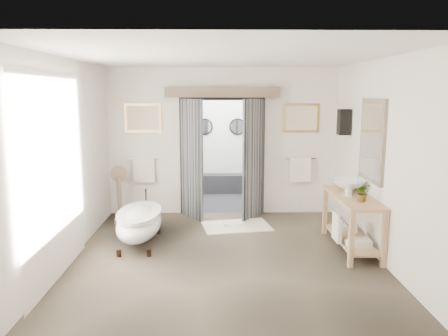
{
  "coord_description": "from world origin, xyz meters",
  "views": [
    {
      "loc": [
        -0.12,
        -6.1,
        2.4
      ],
      "look_at": [
        0.0,
        0.6,
        1.25
      ],
      "focal_mm": 35.0,
      "sensor_mm": 36.0,
      "label": 1
    }
  ],
  "objects": [
    {
      "name": "room_shell",
      "position": [
        -0.04,
        -0.12,
        1.86
      ],
      "size": [
        4.52,
        5.02,
        2.91
      ],
      "color": "beige",
      "rests_on": "ground_plane"
    },
    {
      "name": "vanity",
      "position": [
        1.95,
        0.36,
        0.51
      ],
      "size": [
        0.57,
        1.6,
        0.85
      ],
      "color": "tan",
      "rests_on": "ground_plane"
    },
    {
      "name": "basin",
      "position": [
        1.99,
        0.67,
        0.95
      ],
      "size": [
        0.57,
        0.57,
        0.19
      ],
      "primitive_type": "imported",
      "rotation": [
        0.0,
        0.0,
        0.04
      ],
      "color": "white",
      "rests_on": "vanity"
    },
    {
      "name": "soap_bottle_a",
      "position": [
        1.89,
        0.34,
        0.94
      ],
      "size": [
        0.08,
        0.08,
        0.17
      ],
      "primitive_type": "imported",
      "rotation": [
        0.0,
        0.0,
        -0.0
      ],
      "color": "gray",
      "rests_on": "vanity"
    },
    {
      "name": "ground_plane",
      "position": [
        0.0,
        0.0,
        0.0
      ],
      "size": [
        5.0,
        5.0,
        0.0
      ],
      "primitive_type": "plane",
      "color": "brown"
    },
    {
      "name": "clawfoot_tub",
      "position": [
        -1.35,
        0.65,
        0.37
      ],
      "size": [
        0.68,
        1.53,
        0.75
      ],
      "color": "black",
      "rests_on": "ground_plane"
    },
    {
      "name": "plant",
      "position": [
        1.99,
        0.01,
        0.99
      ],
      "size": [
        0.29,
        0.27,
        0.27
      ],
      "primitive_type": "imported",
      "rotation": [
        0.0,
        0.0,
        -0.28
      ],
      "color": "gray",
      "rests_on": "vanity"
    },
    {
      "name": "soap_bottle_b",
      "position": [
        1.96,
        0.97,
        0.93
      ],
      "size": [
        0.15,
        0.15,
        0.16
      ],
      "primitive_type": "imported",
      "rotation": [
        0.0,
        0.0,
        0.19
      ],
      "color": "gray",
      "rests_on": "vanity"
    },
    {
      "name": "slippers",
      "position": [
        0.17,
        1.6,
        0.04
      ],
      "size": [
        0.34,
        0.25,
        0.05
      ],
      "color": "beige",
      "rests_on": "rug"
    },
    {
      "name": "back_wall_dressing",
      "position": [
        0.0,
        2.32,
        1.56
      ],
      "size": [
        3.82,
        0.74,
        2.52
      ],
      "color": "black",
      "rests_on": "ground_plane"
    },
    {
      "name": "rug",
      "position": [
        0.25,
        1.57,
        0.01
      ],
      "size": [
        1.32,
        1.0,
        0.01
      ],
      "primitive_type": "cube",
      "rotation": [
        0.0,
        0.0,
        0.18
      ],
      "color": "beige",
      "rests_on": "ground_plane"
    },
    {
      "name": "shower_room",
      "position": [
        0.0,
        3.99,
        0.91
      ],
      "size": [
        2.22,
        2.01,
        2.51
      ],
      "color": "#242326",
      "rests_on": "ground_plane"
    },
    {
      "name": "pedestal_mirror",
      "position": [
        -1.93,
        1.88,
        0.47
      ],
      "size": [
        0.32,
        0.21,
        1.09
      ],
      "color": "brown",
      "rests_on": "ground_plane"
    }
  ]
}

